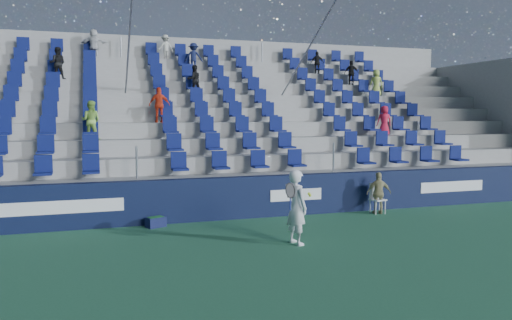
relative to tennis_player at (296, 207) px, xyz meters
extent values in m
plane|color=#2E6C48|center=(-0.28, -0.01, -0.87)|extent=(70.00, 70.00, 0.00)
cube|color=#0E1635|center=(-0.28, 3.14, -0.27)|extent=(24.00, 0.30, 1.20)
cube|color=white|center=(-5.28, 2.98, -0.25)|extent=(3.20, 0.02, 0.34)
cube|color=white|center=(1.22, 2.98, -0.25)|extent=(1.60, 0.02, 0.34)
cube|color=white|center=(6.72, 2.98, -0.25)|extent=(2.40, 0.02, 0.34)
cube|color=#9D9D98|center=(-0.28, 3.72, -0.27)|extent=(24.00, 0.85, 1.20)
cube|color=#9D9D98|center=(-0.28, 4.57, -0.02)|extent=(24.00, 0.85, 1.70)
cube|color=#9D9D98|center=(-0.28, 5.42, 0.23)|extent=(24.00, 0.85, 2.20)
cube|color=#9D9D98|center=(-0.28, 6.27, 0.48)|extent=(24.00, 0.85, 2.70)
cube|color=#9D9D98|center=(-0.28, 7.12, 0.73)|extent=(24.00, 0.85, 3.20)
cube|color=#9D9D98|center=(-0.28, 7.97, 0.98)|extent=(24.00, 0.85, 3.70)
cube|color=#9D9D98|center=(-0.28, 8.82, 1.23)|extent=(24.00, 0.85, 4.20)
cube|color=#9D9D98|center=(-0.28, 9.67, 1.48)|extent=(24.00, 0.85, 4.70)
cube|color=#9D9D98|center=(-0.28, 10.52, 1.73)|extent=(24.00, 0.85, 5.20)
cube|color=#9D9D98|center=(-0.28, 11.19, 2.23)|extent=(24.00, 0.50, 6.20)
cube|color=#9D9D98|center=(11.57, 7.12, 1.73)|extent=(0.30, 7.65, 5.20)
cube|color=#0D1652|center=(-0.28, 3.72, 0.68)|extent=(16.05, 0.50, 0.70)
cube|color=#0D1652|center=(-0.28, 4.57, 1.18)|extent=(16.05, 0.50, 0.70)
cube|color=#0D1652|center=(-0.28, 5.42, 1.68)|extent=(16.05, 0.50, 0.70)
cube|color=#0D1652|center=(-0.28, 6.27, 2.18)|extent=(16.05, 0.50, 0.70)
cube|color=#0D1652|center=(-0.28, 7.12, 2.68)|extent=(16.05, 0.50, 0.70)
cube|color=#0D1652|center=(-0.28, 7.97, 3.18)|extent=(16.05, 0.50, 0.70)
cube|color=#0D1652|center=(-0.28, 8.82, 3.68)|extent=(16.05, 0.50, 0.70)
cube|color=#0D1652|center=(-0.28, 9.67, 4.18)|extent=(16.05, 0.50, 0.70)
cube|color=#0D1652|center=(-0.28, 10.52, 4.68)|extent=(16.05, 0.50, 0.70)
cylinder|color=gray|center=(-3.28, 7.12, 3.48)|extent=(0.06, 7.68, 4.55)
cylinder|color=gray|center=(2.72, 7.12, 3.48)|extent=(0.06, 7.68, 4.55)
imported|color=black|center=(4.90, 9.62, 4.33)|extent=(0.61, 0.36, 0.98)
imported|color=#8DC14D|center=(-4.46, 5.37, 1.93)|extent=(0.69, 0.61, 1.18)
imported|color=black|center=(-0.83, 7.92, 3.37)|extent=(0.57, 0.48, 1.07)
imported|color=#ABC74F|center=(6.80, 7.92, 3.39)|extent=(0.62, 0.49, 1.12)
imported|color=red|center=(-2.31, 6.22, 2.42)|extent=(0.68, 0.29, 1.16)
imported|color=red|center=(5.62, 5.37, 1.87)|extent=(0.59, 0.46, 1.08)
imported|color=silver|center=(-4.30, 10.47, 4.88)|extent=(1.07, 0.55, 1.10)
imported|color=black|center=(-5.56, 8.77, 3.91)|extent=(0.59, 0.48, 1.14)
imported|color=black|center=(6.11, 8.77, 3.85)|extent=(0.66, 0.42, 1.04)
imported|color=beige|center=(-1.51, 10.47, 4.84)|extent=(0.72, 0.50, 1.01)
imported|color=#18214A|center=(-0.51, 9.62, 4.39)|extent=(0.81, 0.62, 1.11)
imported|color=white|center=(0.00, 0.00, 0.00)|extent=(0.56, 0.71, 1.73)
cylinder|color=navy|center=(-0.25, -0.25, 0.13)|extent=(0.03, 0.03, 0.28)
torus|color=black|center=(-0.25, -0.25, 0.43)|extent=(0.30, 0.17, 0.28)
plane|color=#262626|center=(-0.25, -0.25, 0.43)|extent=(0.30, 0.16, 0.29)
sphere|color=#C4E134|center=(0.25, -0.20, 0.29)|extent=(0.07, 0.07, 0.07)
sphere|color=#C4E134|center=(0.25, -0.14, 0.32)|extent=(0.07, 0.07, 0.07)
cube|color=white|center=(3.69, 2.54, -0.45)|extent=(0.47, 0.47, 0.04)
cube|color=white|center=(3.69, 2.73, -0.20)|extent=(0.40, 0.12, 0.49)
cylinder|color=white|center=(3.52, 2.38, -0.67)|extent=(0.03, 0.03, 0.40)
cylinder|color=white|center=(3.85, 2.38, -0.67)|extent=(0.03, 0.03, 0.40)
cylinder|color=white|center=(3.52, 2.70, -0.67)|extent=(0.03, 0.03, 0.40)
cylinder|color=white|center=(3.85, 2.70, -0.67)|extent=(0.03, 0.03, 0.40)
imported|color=tan|center=(3.69, 2.49, -0.24)|extent=(0.79, 0.49, 1.26)
cube|color=#10153C|center=(-2.88, 2.74, -0.73)|extent=(0.57, 0.48, 0.27)
cube|color=#1E662D|center=(-2.88, 2.74, -0.67)|extent=(0.46, 0.36, 0.16)
camera|label=1|loc=(-4.31, -10.43, 2.12)|focal=35.00mm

